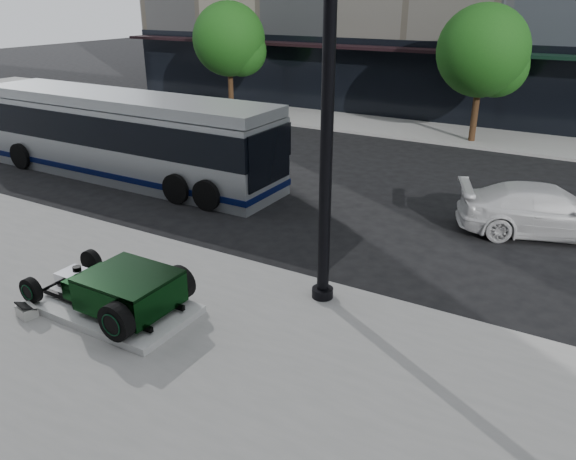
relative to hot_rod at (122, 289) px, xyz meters
The scene contains 9 objects.
ground 5.60m from the hot_rod, 74.74° to the left, with size 120.00×120.00×0.00m, color black.
sidewalk_far 19.42m from the hot_rod, 85.68° to the left, with size 70.00×4.00×0.12m, color gray.
street_trees 18.86m from the hot_rod, 81.95° to the left, with size 29.80×3.80×5.70m.
display_plinth 0.60m from the hot_rod, behind, with size 3.40×1.80×0.15m, color silver.
hot_rod is the anchor object (origin of this frame).
info_plaque 2.00m from the hot_rod, 147.48° to the right, with size 0.46×0.38×0.31m.
lamppost 5.22m from the hot_rod, 40.36° to the left, with size 0.45×0.45×8.27m.
transit_bus 10.05m from the hot_rod, 134.56° to the left, with size 12.12×2.88×2.92m.
white_sedan 11.21m from the hot_rod, 53.49° to the left, with size 1.90×4.67×1.36m, color white.
Camera 1 is at (6.33, -12.14, 6.10)m, focal length 35.00 mm.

